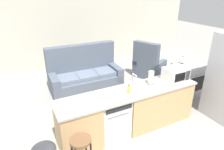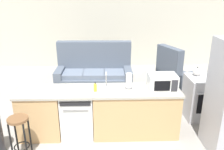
{
  "view_description": "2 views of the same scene",
  "coord_description": "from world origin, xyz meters",
  "px_view_note": "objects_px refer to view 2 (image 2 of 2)",
  "views": [
    {
      "loc": [
        -1.71,
        -2.88,
        2.75
      ],
      "look_at": [
        -0.0,
        0.47,
        1.08
      ],
      "focal_mm": 32.0,
      "sensor_mm": 36.0,
      "label": 1
    },
    {
      "loc": [
        0.26,
        -3.91,
        2.63
      ],
      "look_at": [
        0.41,
        0.66,
        0.94
      ],
      "focal_mm": 38.0,
      "sensor_mm": 36.0,
      "label": 2
    }
  ],
  "objects_px": {
    "couch": "(94,75)",
    "soap_bottle": "(95,87)",
    "kettle": "(197,72)",
    "armchair": "(174,77)",
    "dishwasher": "(78,114)",
    "stove_range": "(204,97)",
    "microwave": "(162,82)",
    "bar_stool": "(19,129)",
    "paper_towel_roll": "(129,81)"
  },
  "relations": [
    {
      "from": "kettle",
      "to": "bar_stool",
      "type": "bearing_deg",
      "value": -157.72
    },
    {
      "from": "soap_bottle",
      "to": "kettle",
      "type": "xyz_separation_m",
      "value": [
        2.1,
        0.73,
        0.01
      ]
    },
    {
      "from": "stove_range",
      "to": "couch",
      "type": "height_order",
      "value": "couch"
    },
    {
      "from": "dishwasher",
      "to": "paper_towel_roll",
      "type": "bearing_deg",
      "value": 4.49
    },
    {
      "from": "kettle",
      "to": "paper_towel_roll",
      "type": "bearing_deg",
      "value": -157.9
    },
    {
      "from": "kettle",
      "to": "armchair",
      "type": "relative_size",
      "value": 0.17
    },
    {
      "from": "dishwasher",
      "to": "soap_bottle",
      "type": "distance_m",
      "value": 0.65
    },
    {
      "from": "stove_range",
      "to": "microwave",
      "type": "height_order",
      "value": "microwave"
    },
    {
      "from": "paper_towel_roll",
      "to": "stove_range",
      "type": "bearing_deg",
      "value": 15.99
    },
    {
      "from": "couch",
      "to": "armchair",
      "type": "xyz_separation_m",
      "value": [
        2.16,
        -0.15,
        -0.04
      ]
    },
    {
      "from": "bar_stool",
      "to": "microwave",
      "type": "bearing_deg",
      "value": 15.55
    },
    {
      "from": "dishwasher",
      "to": "microwave",
      "type": "height_order",
      "value": "microwave"
    },
    {
      "from": "soap_bottle",
      "to": "couch",
      "type": "height_order",
      "value": "couch"
    },
    {
      "from": "paper_towel_roll",
      "to": "soap_bottle",
      "type": "bearing_deg",
      "value": -168.37
    },
    {
      "from": "kettle",
      "to": "dishwasher",
      "type": "bearing_deg",
      "value": -164.42
    },
    {
      "from": "paper_towel_roll",
      "to": "kettle",
      "type": "distance_m",
      "value": 1.61
    },
    {
      "from": "armchair",
      "to": "dishwasher",
      "type": "bearing_deg",
      "value": -139.48
    },
    {
      "from": "microwave",
      "to": "soap_bottle",
      "type": "bearing_deg",
      "value": -177.64
    },
    {
      "from": "soap_bottle",
      "to": "kettle",
      "type": "relative_size",
      "value": 0.86
    },
    {
      "from": "bar_stool",
      "to": "armchair",
      "type": "xyz_separation_m",
      "value": [
        3.23,
        2.7,
        -0.19
      ]
    },
    {
      "from": "couch",
      "to": "soap_bottle",
      "type": "bearing_deg",
      "value": -87.14
    },
    {
      "from": "dishwasher",
      "to": "couch",
      "type": "distance_m",
      "value": 2.19
    },
    {
      "from": "stove_range",
      "to": "bar_stool",
      "type": "bearing_deg",
      "value": -160.59
    },
    {
      "from": "couch",
      "to": "dishwasher",
      "type": "bearing_deg",
      "value": -95.91
    },
    {
      "from": "couch",
      "to": "armchair",
      "type": "relative_size",
      "value": 1.68
    },
    {
      "from": "couch",
      "to": "armchair",
      "type": "height_order",
      "value": "couch"
    },
    {
      "from": "soap_bottle",
      "to": "bar_stool",
      "type": "xyz_separation_m",
      "value": [
        -1.18,
        -0.62,
        -0.44
      ]
    },
    {
      "from": "microwave",
      "to": "armchair",
      "type": "distance_m",
      "value": 2.31
    },
    {
      "from": "paper_towel_roll",
      "to": "couch",
      "type": "relative_size",
      "value": 0.14
    },
    {
      "from": "stove_range",
      "to": "armchair",
      "type": "xyz_separation_m",
      "value": [
        -0.22,
        1.49,
        -0.1
      ]
    },
    {
      "from": "paper_towel_roll",
      "to": "kettle",
      "type": "bearing_deg",
      "value": 22.1
    },
    {
      "from": "kettle",
      "to": "bar_stool",
      "type": "xyz_separation_m",
      "value": [
        -3.28,
        -1.34,
        -0.45
      ]
    },
    {
      "from": "stove_range",
      "to": "couch",
      "type": "relative_size",
      "value": 0.45
    },
    {
      "from": "kettle",
      "to": "microwave",
      "type": "bearing_deg",
      "value": -142.71
    },
    {
      "from": "couch",
      "to": "armchair",
      "type": "bearing_deg",
      "value": -3.87
    },
    {
      "from": "stove_range",
      "to": "kettle",
      "type": "height_order",
      "value": "kettle"
    },
    {
      "from": "paper_towel_roll",
      "to": "microwave",
      "type": "bearing_deg",
      "value": -7.22
    },
    {
      "from": "paper_towel_roll",
      "to": "kettle",
      "type": "xyz_separation_m",
      "value": [
        1.49,
        0.6,
        -0.05
      ]
    },
    {
      "from": "bar_stool",
      "to": "couch",
      "type": "xyz_separation_m",
      "value": [
        1.07,
        2.85,
        -0.14
      ]
    },
    {
      "from": "dishwasher",
      "to": "bar_stool",
      "type": "relative_size",
      "value": 1.14
    },
    {
      "from": "armchair",
      "to": "couch",
      "type": "bearing_deg",
      "value": 176.13
    },
    {
      "from": "bar_stool",
      "to": "couch",
      "type": "distance_m",
      "value": 3.05
    },
    {
      "from": "bar_stool",
      "to": "stove_range",
      "type": "bearing_deg",
      "value": 19.41
    },
    {
      "from": "soap_bottle",
      "to": "couch",
      "type": "bearing_deg",
      "value": 92.86
    },
    {
      "from": "microwave",
      "to": "bar_stool",
      "type": "bearing_deg",
      "value": -164.45
    },
    {
      "from": "bar_stool",
      "to": "couch",
      "type": "height_order",
      "value": "couch"
    },
    {
      "from": "paper_towel_roll",
      "to": "couch",
      "type": "xyz_separation_m",
      "value": [
        -0.72,
        2.11,
        -0.64
      ]
    },
    {
      "from": "dishwasher",
      "to": "kettle",
      "type": "distance_m",
      "value": 2.59
    },
    {
      "from": "paper_towel_roll",
      "to": "soap_bottle",
      "type": "height_order",
      "value": "paper_towel_roll"
    },
    {
      "from": "soap_bottle",
      "to": "bar_stool",
      "type": "height_order",
      "value": "soap_bottle"
    }
  ]
}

